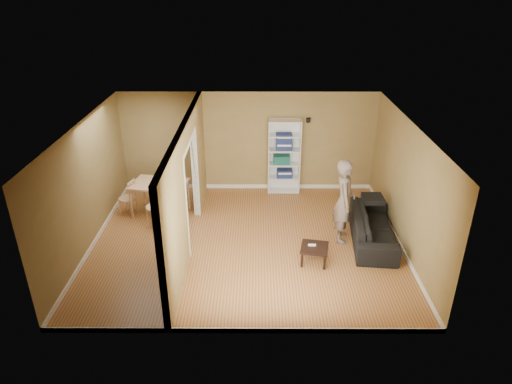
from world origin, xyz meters
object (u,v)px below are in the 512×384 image
dining_table (159,186)px  chair_near (156,206)px  coffee_table (315,249)px  chair_far (164,187)px  person (345,194)px  bookshelf (284,156)px  chair_left (127,197)px  sofa (373,223)px

dining_table → chair_near: bearing=-86.4°
coffee_table → chair_far: 4.33m
person → chair_far: person is taller
bookshelf → chair_left: bookshelf is taller
chair_left → person: bearing=92.9°
dining_table → chair_far: (-0.02, 0.55, -0.28)m
person → coffee_table: bearing=149.3°
person → dining_table: (-4.12, 1.16, -0.37)m
bookshelf → coffee_table: (0.45, -3.34, -0.67)m
coffee_table → dining_table: dining_table is taller
sofa → coffee_table: bearing=128.4°
chair_near → dining_table: bearing=115.2°
coffee_table → chair_far: size_ratio=0.61×
chair_near → chair_left: bearing=166.8°
bookshelf → chair_far: bearing=-166.2°
person → chair_far: (-4.14, 1.71, -0.65)m
bookshelf → chair_left: 4.02m
sofa → bookshelf: (-1.79, 2.49, 0.56)m
chair_left → chair_far: (0.75, 0.61, -0.01)m
sofa → dining_table: size_ratio=1.73×
dining_table → chair_left: size_ratio=1.41×
bookshelf → dining_table: size_ratio=1.54×
coffee_table → chair_near: (-3.39, 1.43, 0.22)m
chair_near → chair_far: 1.18m
bookshelf → chair_near: 3.54m
bookshelf → chair_near: size_ratio=1.88×
chair_left → chair_near: bearing=70.8°
chair_near → person: bearing=14.0°
chair_left → chair_near: size_ratio=0.86×
chair_near → sofa: bearing=14.5°
person → chair_left: bearing=84.3°
sofa → coffee_table: sofa is taller
sofa → person: bearing=92.6°
coffee_table → chair_far: (-3.46, 2.60, 0.13)m
bookshelf → sofa: bearing=-54.3°
coffee_table → chair_near: chair_near is taller
dining_table → chair_left: bearing=-175.4°
sofa → chair_left: size_ratio=2.45×
bookshelf → chair_far: bookshelf is taller
dining_table → chair_far: 0.61m
sofa → coffee_table: (-1.34, -0.85, -0.11)m
coffee_table → dining_table: size_ratio=0.42×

